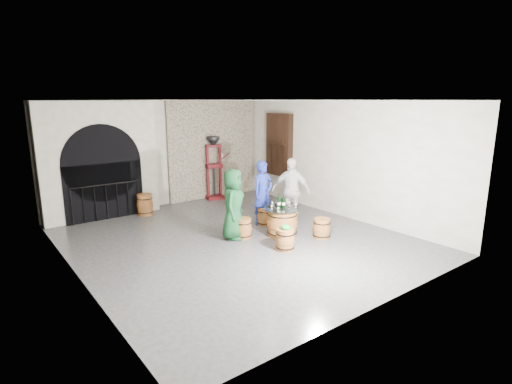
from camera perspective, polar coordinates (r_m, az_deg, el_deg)
ground at (r=9.52m, az=-2.99°, el=-6.69°), size 8.00×8.00×0.00m
wall_back at (r=12.58m, az=-13.45°, el=5.30°), size 8.00×0.00×8.00m
wall_front at (r=6.29m, az=17.88°, el=-2.40°), size 8.00×0.00×8.00m
wall_left at (r=7.75m, az=-25.04°, el=-0.18°), size 0.00×8.00×8.00m
wall_right at (r=11.42m, az=11.62°, el=4.65°), size 0.00×8.00×8.00m
ceiling at (r=8.97m, az=-3.23°, el=12.95°), size 8.00×8.00×0.00m
stone_facing_panel at (r=13.35m, az=-6.25°, el=6.00°), size 3.20×0.12×3.18m
arched_opening at (r=11.70m, az=-21.45°, el=4.12°), size 3.10×0.60×3.19m
shuttered_window at (r=13.01m, az=3.30°, el=6.76°), size 0.23×1.10×2.00m
barrel_table at (r=9.65m, az=3.76°, el=-4.30°), size 0.89×0.89×0.69m
barrel_stool_left at (r=9.52m, az=-1.84°, el=-5.18°), size 0.42×0.42×0.47m
barrel_stool_far at (r=10.48m, az=1.25°, el=-3.47°), size 0.42×0.42×0.47m
barrel_stool_right at (r=10.57m, az=4.81°, el=-3.38°), size 0.42×0.42×0.47m
barrel_stool_near_right at (r=9.64m, az=9.39°, el=-5.13°), size 0.42×0.42×0.47m
barrel_stool_near_left at (r=8.79m, az=4.19°, el=-6.79°), size 0.42×0.42×0.47m
green_cap at (r=8.70m, az=4.24°, el=-5.04°), size 0.25×0.20×0.11m
person_green at (r=9.33m, az=-3.29°, el=-1.75°), size 0.96×0.94×1.67m
person_blue at (r=10.41m, az=1.02°, el=-0.12°), size 0.64×0.45×1.68m
person_white at (r=10.52m, az=4.99°, el=0.15°), size 0.90×1.10×1.75m
wine_bottle_left at (r=9.55m, az=3.28°, el=-1.48°), size 0.08×0.08×0.32m
wine_bottle_center at (r=9.54m, az=3.96°, el=-1.50°), size 0.08×0.08×0.32m
wine_bottle_right at (r=9.60m, az=3.31°, el=-1.40°), size 0.08×0.08×0.32m
tasting_glass_a at (r=9.25m, az=3.18°, el=-2.48°), size 0.05×0.05×0.10m
tasting_glass_b at (r=9.79m, az=4.78°, el=-1.64°), size 0.05×0.05×0.10m
tasting_glass_c at (r=9.74m, az=2.35°, el=-1.68°), size 0.05×0.05×0.10m
tasting_glass_d at (r=9.74m, az=3.90°, el=-1.70°), size 0.05×0.05×0.10m
tasting_glass_e at (r=9.63m, az=5.70°, el=-1.91°), size 0.05×0.05×0.10m
tasting_glass_f at (r=9.44m, az=2.25°, el=-2.15°), size 0.05×0.05×0.10m
side_barrel at (r=11.80m, az=-15.59°, el=-1.75°), size 0.46×0.46×0.61m
corking_press at (r=13.14m, az=-6.04°, el=4.13°), size 0.86×0.55×2.06m
control_box at (r=13.45m, az=-5.13°, el=5.00°), size 0.18×0.10×0.22m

